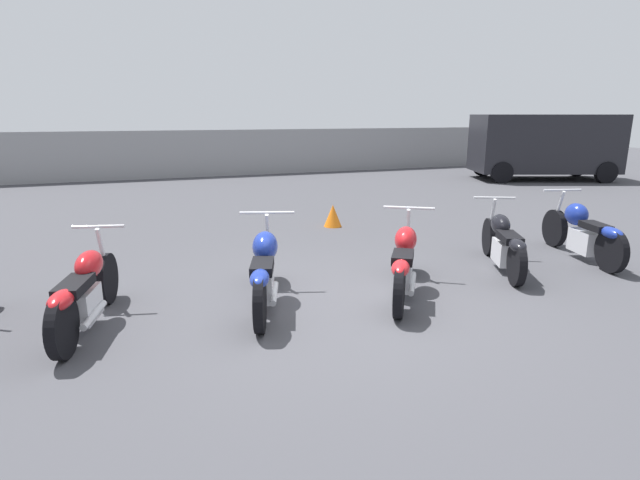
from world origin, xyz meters
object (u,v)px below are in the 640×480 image
parked_van (544,144)px  traffic_cone_near (333,216)px  motorcycle_slot_3 (404,262)px  motorcycle_slot_4 (503,243)px  motorcycle_slot_1 (85,291)px  motorcycle_slot_5 (583,232)px  motorcycle_slot_2 (265,269)px

parked_van → traffic_cone_near: (-9.56, -4.44, -0.99)m
motorcycle_slot_3 → motorcycle_slot_4: bearing=45.1°
motorcycle_slot_1 → motorcycle_slot_3: bearing=9.7°
motorcycle_slot_1 → motorcycle_slot_3: size_ratio=1.04×
parked_van → motorcycle_slot_4: bearing=154.1°
motorcycle_slot_4 → motorcycle_slot_5: (1.53, 0.03, 0.03)m
motorcycle_slot_1 → motorcycle_slot_4: size_ratio=1.03×
motorcycle_slot_1 → traffic_cone_near: size_ratio=4.45×
motorcycle_slot_2 → motorcycle_slot_4: size_ratio=1.09×
motorcycle_slot_3 → motorcycle_slot_1: bearing=-150.7°
motorcycle_slot_1 → motorcycle_slot_5: bearing=15.0°
motorcycle_slot_1 → parked_van: 16.04m
motorcycle_slot_1 → motorcycle_slot_4: 5.48m
motorcycle_slot_3 → traffic_cone_near: size_ratio=4.30×
motorcycle_slot_2 → motorcycle_slot_4: (3.56, 0.14, -0.04)m
motorcycle_slot_1 → motorcycle_slot_5: 7.01m
motorcycle_slot_2 → traffic_cone_near: 4.36m
motorcycle_slot_4 → motorcycle_slot_5: motorcycle_slot_5 is taller
motorcycle_slot_4 → traffic_cone_near: size_ratio=4.33×
parked_van → traffic_cone_near: bearing=135.3°
parked_van → traffic_cone_near: parked_van is taller
parked_van → motorcycle_slot_3: bearing=149.8°
traffic_cone_near → motorcycle_slot_5: bearing=-51.8°
motorcycle_slot_3 → motorcycle_slot_5: size_ratio=0.93×
motorcycle_slot_3 → parked_van: size_ratio=0.38×
motorcycle_slot_1 → motorcycle_slot_2: motorcycle_slot_2 is taller
motorcycle_slot_3 → parked_van: bearing=72.6°
motorcycle_slot_5 → motorcycle_slot_3: bearing=-157.7°
motorcycle_slot_4 → parked_van: size_ratio=0.38×
motorcycle_slot_1 → parked_van: (13.82, 8.11, 0.80)m
motorcycle_slot_2 → traffic_cone_near: bearing=75.6°
motorcycle_slot_1 → traffic_cone_near: (4.25, 3.67, -0.19)m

